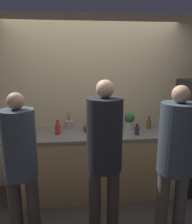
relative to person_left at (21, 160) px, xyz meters
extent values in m
plane|color=#4C4238|center=(0.83, 0.48, -0.98)|extent=(14.00, 14.00, 0.00)
cube|color=#D6BC8C|center=(0.83, 1.19, 0.32)|extent=(5.20, 0.06, 2.60)
cube|color=tan|center=(0.83, 0.86, -0.52)|extent=(2.35, 0.66, 0.92)
cube|color=slate|center=(0.83, 0.86, -0.04)|extent=(2.38, 0.69, 0.03)
cylinder|color=#38332D|center=(-0.09, 0.00, -0.58)|extent=(0.13, 0.13, 0.80)
cylinder|color=#38332D|center=(0.09, 0.00, -0.58)|extent=(0.13, 0.13, 0.80)
cylinder|color=#333D47|center=(0.00, 0.00, 0.17)|extent=(0.33, 0.33, 0.70)
sphere|color=tan|center=(0.00, 0.00, 0.60)|extent=(0.17, 0.17, 0.17)
cylinder|color=#38332D|center=(0.75, -0.02, -0.55)|extent=(0.13, 0.13, 0.85)
cylinder|color=#38332D|center=(0.95, -0.02, -0.55)|extent=(0.13, 0.13, 0.85)
cylinder|color=black|center=(0.85, -0.02, 0.25)|extent=(0.36, 0.36, 0.75)
sphere|color=#DBAD89|center=(0.85, -0.02, 0.71)|extent=(0.18, 0.18, 0.18)
cylinder|color=#4C4742|center=(1.47, -0.12, -0.56)|extent=(0.13, 0.13, 0.83)
cylinder|color=#4C4742|center=(1.67, -0.12, -0.56)|extent=(0.13, 0.13, 0.83)
cylinder|color=#333D47|center=(1.57, -0.12, 0.21)|extent=(0.36, 0.36, 0.73)
sphere|color=tan|center=(1.57, -0.12, 0.66)|extent=(0.17, 0.17, 0.17)
cylinder|color=brown|center=(0.86, 0.93, 0.02)|extent=(0.36, 0.36, 0.09)
ellipsoid|color=yellow|center=(0.90, 0.93, 0.09)|extent=(0.15, 0.12, 0.04)
cylinder|color=#ADA393|center=(0.47, 1.08, 0.03)|extent=(0.12, 0.12, 0.11)
cylinder|color=#99754C|center=(0.45, 1.08, 0.12)|extent=(0.01, 0.05, 0.20)
cylinder|color=#99754C|center=(0.48, 1.09, 0.12)|extent=(0.03, 0.04, 0.20)
cylinder|color=#99754C|center=(0.47, 1.07, 0.12)|extent=(0.04, 0.01, 0.20)
cylinder|color=#333338|center=(1.40, 0.70, 0.03)|extent=(0.07, 0.07, 0.11)
cylinder|color=#333338|center=(1.40, 0.70, 0.10)|extent=(0.03, 0.03, 0.03)
cylinder|color=black|center=(1.40, 0.70, 0.12)|extent=(0.03, 0.03, 0.01)
cylinder|color=red|center=(0.32, 0.83, 0.04)|extent=(0.08, 0.08, 0.14)
cylinder|color=red|center=(0.32, 0.83, 0.14)|extent=(0.03, 0.03, 0.04)
cylinder|color=black|center=(0.32, 0.83, 0.16)|extent=(0.04, 0.04, 0.02)
cylinder|color=brown|center=(1.66, 0.96, 0.04)|extent=(0.06, 0.06, 0.13)
cylinder|color=brown|center=(1.66, 0.96, 0.12)|extent=(0.03, 0.03, 0.04)
cylinder|color=black|center=(1.66, 0.96, 0.15)|extent=(0.03, 0.03, 0.01)
cylinder|color=gold|center=(-0.12, 1.10, 0.03)|extent=(0.08, 0.08, 0.10)
cylinder|color=beige|center=(1.36, 0.96, 0.03)|extent=(0.12, 0.12, 0.11)
sphere|color=#2D6B33|center=(1.36, 0.96, 0.15)|extent=(0.15, 0.15, 0.15)
camera|label=1|loc=(0.55, -2.10, 0.97)|focal=35.00mm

